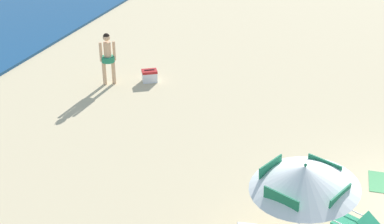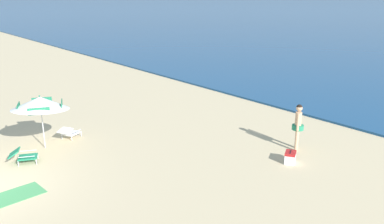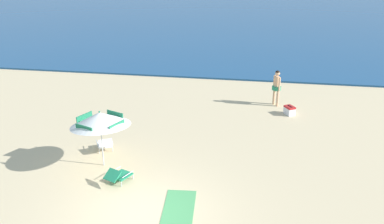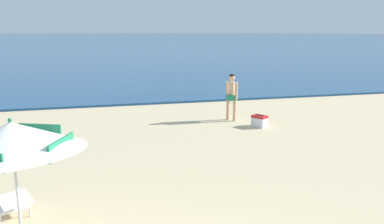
% 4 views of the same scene
% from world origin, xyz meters
% --- Properties ---
extents(ocean_water, '(800.00, 800.00, 0.10)m').
position_xyz_m(ocean_water, '(0.00, 413.60, 0.05)').
color(ocean_water, navy).
rests_on(ocean_water, ground).
extents(beach_umbrella_striped_main, '(2.91, 2.91, 2.07)m').
position_xyz_m(beach_umbrella_striped_main, '(-2.13, 2.62, 1.75)').
color(beach_umbrella_striped_main, silver).
rests_on(beach_umbrella_striped_main, ground).
extents(lounge_chair_beside_umbrella, '(0.86, 1.00, 0.49)m').
position_xyz_m(lounge_chair_beside_umbrella, '(-2.47, 3.71, 0.28)').
color(lounge_chair_beside_umbrella, white).
rests_on(lounge_chair_beside_umbrella, ground).
extents(person_standing_near_shore, '(0.42, 0.45, 1.74)m').
position_xyz_m(person_standing_near_shore, '(3.90, 9.83, 1.00)').
color(person_standing_near_shore, '#D8A87F').
rests_on(person_standing_near_shore, ground).
extents(cooler_box, '(0.56, 0.60, 0.43)m').
position_xyz_m(cooler_box, '(4.51, 8.67, 0.20)').
color(cooler_box, white).
rests_on(cooler_box, ground).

